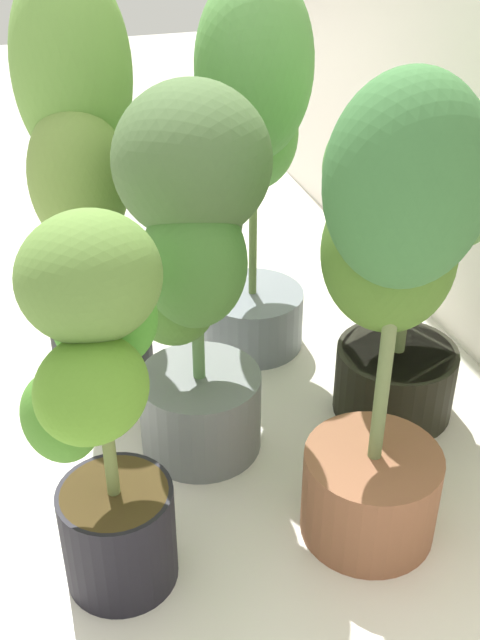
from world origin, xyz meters
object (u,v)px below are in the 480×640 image
Objects in this scene: potted_plant_front_left at (83,163)px; potted_plant_center at (193,258)px; potted_plant_back_right at (389,303)px; potted_plant_back_center at (413,221)px; potted_plant_back_left at (254,139)px; potted_plant_front_right at (100,401)px.

potted_plant_center is at bearing 26.26° from potted_plant_front_left.
potted_plant_front_left is at bearing -153.74° from potted_plant_center.
potted_plant_front_left reaches higher than potted_plant_back_right.
potted_plant_back_center is (0.31, 0.62, -0.08)m from potted_plant_front_left.
potted_plant_front_left is 0.40m from potted_plant_back_left.
potted_plant_front_left is (-0.63, -0.41, 0.06)m from potted_plant_back_right.
potted_plant_front_left is at bearing -147.00° from potted_plant_back_right.
potted_plant_back_left is (-0.67, 0.48, 0.15)m from potted_plant_front_right.
potted_plant_back_right is 1.11× the size of potted_plant_center.
potted_plant_back_left reaches higher than potted_plant_front_right.
potted_plant_front_right is at bearing -91.32° from potted_plant_back_right.
potted_plant_back_center is at bearing 90.07° from potted_plant_center.
potted_plant_front_left reaches higher than potted_plant_center.
potted_plant_center is at bearing -33.70° from potted_plant_back_left.
potted_plant_back_right is 1.24× the size of potted_plant_front_right.
potted_plant_back_center is at bearing 63.28° from potted_plant_front_left.
potted_plant_center is (-0.30, 0.23, 0.07)m from potted_plant_front_right.
potted_plant_back_right is 0.50m from potted_plant_front_right.
potted_plant_back_right is at bearing 0.75° from potted_plant_back_left.
potted_plant_back_left reaches higher than potted_plant_back_center.
potted_plant_front_left is 0.70m from potted_plant_back_center.
potted_plant_back_left reaches higher than potted_plant_back_right.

